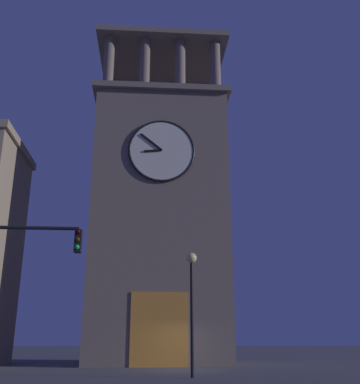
# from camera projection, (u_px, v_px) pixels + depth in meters

# --- Properties ---
(ground_plane) EXTENTS (200.00, 200.00, 0.00)m
(ground_plane) POSITION_uv_depth(u_px,v_px,m) (184.00, 370.00, 22.42)
(ground_plane) COLOR #4C4C51
(clocktower) EXTENTS (9.11, 7.45, 23.96)m
(clocktower) POSITION_uv_depth(u_px,v_px,m) (159.00, 218.00, 30.46)
(clocktower) COLOR #75665B
(clocktower) RESTS_ON ground_plane
(traffic_signal_near) EXTENTS (3.84, 0.41, 5.30)m
(traffic_signal_near) POSITION_uv_depth(u_px,v_px,m) (1.00, 268.00, 14.38)
(traffic_signal_near) COLOR black
(traffic_signal_near) RESTS_ON ground_plane
(street_lamp) EXTENTS (0.44, 0.44, 4.92)m
(street_lamp) POSITION_uv_depth(u_px,v_px,m) (192.00, 288.00, 18.71)
(street_lamp) COLOR black
(street_lamp) RESTS_ON ground_plane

